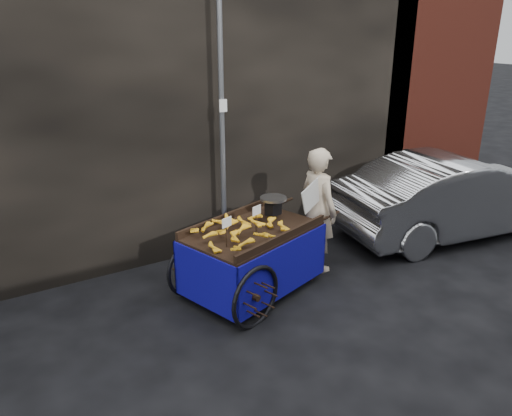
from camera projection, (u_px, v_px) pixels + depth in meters
ground at (250, 295)px, 6.89m from camera, size 80.00×80.00×0.00m
building_wall at (190, 88)px, 8.28m from camera, size 13.50×2.00×5.00m
street_pole at (222, 132)px, 7.37m from camera, size 0.12×0.10×4.00m
banana_cart at (250, 238)px, 6.68m from camera, size 2.66×1.76×1.33m
vendor at (318, 210)px, 7.35m from camera, size 0.75×0.71×1.87m
plastic_bag at (296, 277)px, 7.12m from camera, size 0.25×0.20×0.23m
parked_car at (456, 195)px, 8.66m from camera, size 4.48×2.18×1.41m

